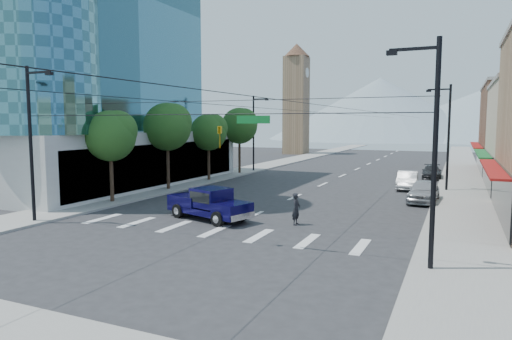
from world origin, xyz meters
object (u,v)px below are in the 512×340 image
(parked_car_near, at_px, (424,191))
(parked_car_mid, at_px, (407,180))
(pickup_truck, at_px, (209,203))
(pedestrian, at_px, (296,209))
(parked_car_far, at_px, (432,172))

(parked_car_near, relative_size, parked_car_mid, 1.03)
(pickup_truck, bearing_deg, pedestrian, 25.82)
(pedestrian, relative_size, parked_car_near, 0.38)
(pickup_truck, height_order, pedestrian, pickup_truck)
(parked_car_mid, bearing_deg, parked_car_near, -77.63)
(parked_car_near, height_order, parked_car_far, parked_car_near)
(parked_car_mid, bearing_deg, parked_car_far, 77.64)
(pedestrian, height_order, parked_car_far, pedestrian)
(pickup_truck, distance_m, pedestrian, 5.35)
(pickup_truck, xyz_separation_m, pedestrian, (5.30, 0.72, -0.09))
(parked_car_mid, relative_size, parked_car_far, 1.01)
(pickup_truck, distance_m, parked_car_near, 16.20)
(parked_car_mid, bearing_deg, pedestrian, -106.55)
(pedestrian, height_order, parked_car_mid, pedestrian)
(pedestrian, xyz_separation_m, parked_car_mid, (4.30, 17.46, -0.14))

